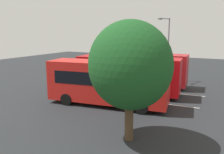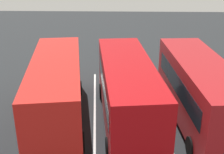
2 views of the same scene
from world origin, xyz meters
name	(u,v)px [view 1 (image 1 of 2)]	position (x,y,z in m)	size (l,w,h in m)	color
ground_plane	(126,93)	(0.00, 0.00, 0.00)	(65.37, 65.37, 0.00)	#232628
bus_far_left	(141,68)	(-0.01, -3.63, 1.80)	(9.20, 3.10, 3.29)	#AD191E
bus_center_left	(127,74)	(-0.14, 0.05, 1.80)	(9.25, 3.42, 3.29)	#B70C11
bus_center_right	(107,82)	(-0.08, 3.63, 1.80)	(9.29, 3.68, 3.29)	red
pedestrian	(90,71)	(6.41, -3.89, 1.00)	(0.39, 0.39, 1.70)	#232833
street_lamp	(167,45)	(-1.74, -6.95, 4.01)	(0.72, 2.25, 6.92)	gray
depot_tree	(130,66)	(-3.88, 8.14, 3.86)	(4.19, 3.77, 6.07)	#4C3823
lane_stripe_outer_left	(133,89)	(0.00, -1.74, 0.00)	(12.93, 0.12, 0.01)	silver
lane_stripe_inner_left	(117,98)	(0.00, 1.74, 0.00)	(12.93, 0.12, 0.01)	silver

